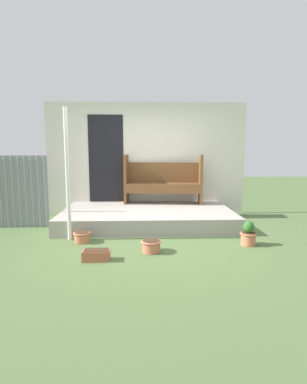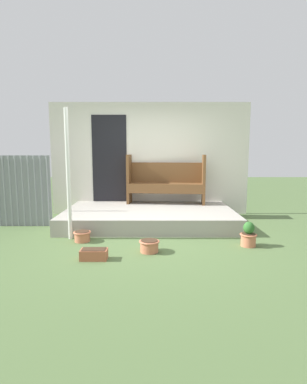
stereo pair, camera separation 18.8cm
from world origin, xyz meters
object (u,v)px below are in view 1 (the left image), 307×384
object	(u,v)px
bench	(163,179)
planter_box_rect	(96,255)
flower_pot_middle	(151,245)
flower_pot_right	(248,235)
flower_pot_left	(82,236)
support_post	(67,175)

from	to	relation	value
bench	planter_box_rect	distance (m)	3.08
flower_pot_middle	flower_pot_right	bearing A→B (deg)	9.96
bench	flower_pot_left	size ratio (longest dim) A/B	6.13
support_post	planter_box_rect	distance (m)	1.55
bench	flower_pot_right	xyz separation A→B (m)	(1.22, -2.18, -0.68)
bench	flower_pot_right	size ratio (longest dim) A/B	4.51
bench	planter_box_rect	bearing A→B (deg)	-106.34
flower_pot_middle	planter_box_rect	size ratio (longest dim) A/B	0.84
support_post	planter_box_rect	bearing A→B (deg)	-58.90
flower_pot_left	flower_pot_middle	bearing A→B (deg)	-24.85
flower_pot_right	flower_pot_left	bearing A→B (deg)	174.76
flower_pot_left	flower_pot_middle	xyz separation A→B (m)	(1.13, -0.52, 0.00)
flower_pot_middle	flower_pot_left	bearing A→B (deg)	155.15
flower_pot_right	planter_box_rect	bearing A→B (deg)	-165.85
bench	flower_pot_left	world-z (taller)	bench
flower_pot_right	planter_box_rect	xyz separation A→B (m)	(-2.33, -0.59, -0.10)
support_post	bench	world-z (taller)	support_post
bench	flower_pot_middle	world-z (taller)	bench
bench	planter_box_rect	xyz separation A→B (m)	(-1.11, -2.77, -0.78)
flower_pot_left	flower_pot_right	distance (m)	2.70
support_post	flower_pot_left	bearing A→B (deg)	-33.36
flower_pot_left	flower_pot_middle	world-z (taller)	flower_pot_middle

